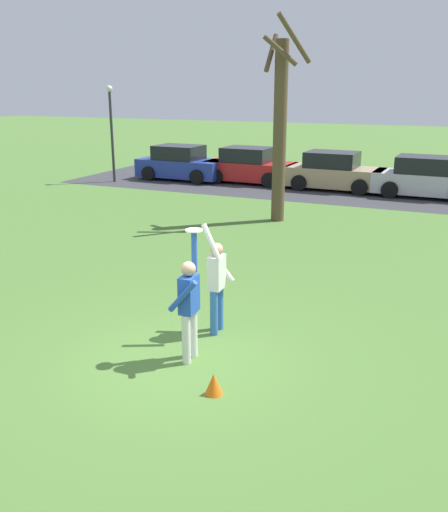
# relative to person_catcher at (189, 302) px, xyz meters

# --- Properties ---
(ground_plane) EXTENTS (120.00, 120.00, 0.00)m
(ground_plane) POSITION_rel_person_catcher_xyz_m (-0.14, -0.10, -0.98)
(ground_plane) COLOR #4C7533
(person_catcher) EXTENTS (0.49, 0.55, 2.08)m
(person_catcher) POSITION_rel_person_catcher_xyz_m (0.00, 0.00, 0.00)
(person_catcher) COLOR silver
(person_catcher) RESTS_ON ground_plane
(person_defender) EXTENTS (0.49, 0.55, 2.04)m
(person_defender) POSITION_rel_person_catcher_xyz_m (-0.05, 1.14, -0.00)
(person_defender) COLOR #3366B7
(person_defender) RESTS_ON ground_plane
(frisbee_disc) EXTENTS (0.26, 0.26, 0.02)m
(frisbee_disc) POSITION_rel_person_catcher_xyz_m (-0.01, 0.22, 1.11)
(frisbee_disc) COLOR white
(frisbee_disc) RESTS_ON person_catcher
(parked_car_blue) EXTENTS (4.15, 2.13, 1.59)m
(parked_car_blue) POSITION_rel_person_catcher_xyz_m (-8.64, 16.01, -0.25)
(parked_car_blue) COLOR #233893
(parked_car_blue) RESTS_ON ground_plane
(parked_car_red) EXTENTS (4.15, 2.13, 1.59)m
(parked_car_red) POSITION_rel_person_catcher_xyz_m (-5.38, 16.45, -0.25)
(parked_car_red) COLOR red
(parked_car_red) RESTS_ON ground_plane
(parked_car_tan) EXTENTS (4.15, 2.13, 1.59)m
(parked_car_tan) POSITION_rel_person_catcher_xyz_m (-1.46, 16.25, -0.25)
(parked_car_tan) COLOR tan
(parked_car_tan) RESTS_ON ground_plane
(parked_car_silver) EXTENTS (4.15, 2.13, 1.59)m
(parked_car_silver) POSITION_rel_person_catcher_xyz_m (2.26, 16.10, -0.25)
(parked_car_silver) COLOR #BCBCC1
(parked_car_silver) RESTS_ON ground_plane
(parking_strip) EXTENTS (27.33, 6.40, 0.01)m
(parking_strip) POSITION_rel_person_catcher_xyz_m (0.27, 16.20, -0.98)
(parking_strip) COLOR #38383D
(parking_strip) RESTS_ON ground_plane
(bare_tree_tall) EXTENTS (1.36, 1.34, 6.25)m
(bare_tree_tall) POSITION_rel_person_catcher_xyz_m (-1.81, 9.83, 2.03)
(bare_tree_tall) COLOR brown
(bare_tree_tall) RESTS_ON ground_plane
(lamppost_by_lot) EXTENTS (0.28, 0.28, 4.26)m
(lamppost_by_lot) POSITION_rel_person_catcher_xyz_m (-11.18, 14.20, 1.60)
(lamppost_by_lot) COLOR #2D2D33
(lamppost_by_lot) RESTS_ON ground_plane
(field_cone_orange) EXTENTS (0.26, 0.26, 0.32)m
(field_cone_orange) POSITION_rel_person_catcher_xyz_m (0.79, -0.80, -0.82)
(field_cone_orange) COLOR orange
(field_cone_orange) RESTS_ON ground_plane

